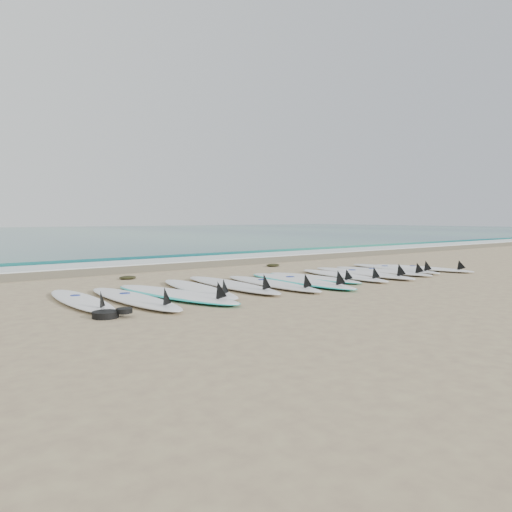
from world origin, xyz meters
TOP-DOWN VIEW (x-y plane):
  - ground at (0.00, 0.00)m, footprint 120.00×120.00m
  - wet_sand_band at (0.00, 4.10)m, footprint 120.00×1.80m
  - foam_band at (0.00, 5.50)m, footprint 120.00×1.40m
  - wave_crest at (0.00, 7.00)m, footprint 120.00×1.00m
  - surfboard_0 at (-3.94, 0.07)m, footprint 0.60×2.52m
  - surfboard_1 at (-3.28, -0.24)m, footprint 0.63×2.71m
  - surfboard_2 at (-2.59, -0.20)m, footprint 1.14×2.91m
  - surfboard_3 at (-2.01, 0.06)m, footprint 0.86×2.70m
  - surfboard_4 at (-1.31, 0.09)m, footprint 0.71×2.85m
  - surfboard_5 at (-0.63, -0.19)m, footprint 0.66×2.67m
  - surfboard_6 at (0.03, -0.20)m, footprint 0.81×2.88m
  - surfboard_7 at (0.62, 0.06)m, footprint 0.78×2.36m
  - surfboard_8 at (1.32, -0.10)m, footprint 0.80×2.58m
  - surfboard_9 at (1.95, -0.09)m, footprint 0.68×2.76m
  - surfboard_10 at (2.63, -0.06)m, footprint 0.70×2.50m
  - surfboard_11 at (3.28, 0.10)m, footprint 0.74×2.59m
  - surfboard_12 at (3.92, -0.24)m, footprint 0.83×2.47m
  - seaweed_near at (-2.26, 2.38)m, footprint 0.34×0.27m
  - seaweed_far at (1.68, 2.59)m, footprint 0.36×0.28m
  - leash_coil at (-3.99, -1.10)m, footprint 0.46×0.36m

SIDE VIEW (x-z plane):
  - ground at x=0.00m, z-range 0.00..0.00m
  - wet_sand_band at x=0.00m, z-range 0.00..0.01m
  - foam_band at x=0.00m, z-range 0.00..0.04m
  - seaweed_near at x=-2.26m, z-range 0.00..0.07m
  - seaweed_far at x=1.68m, z-range 0.00..0.07m
  - surfboard_7 at x=0.62m, z-range -0.10..0.19m
  - leash_coil at x=-3.99m, z-range -0.01..0.10m
  - wave_crest at x=0.00m, z-range 0.00..0.10m
  - surfboard_2 at x=-2.59m, z-range -0.13..0.23m
  - surfboard_12 at x=3.92m, z-range -0.10..0.21m
  - surfboard_6 at x=0.03m, z-range -0.13..0.24m
  - surfboard_10 at x=2.63m, z-range -0.10..0.21m
  - surfboard_0 at x=-3.94m, z-range -0.10..0.22m
  - surfboard_8 at x=1.32m, z-range -0.11..0.22m
  - surfboard_11 at x=3.28m, z-range -0.11..0.22m
  - surfboard_5 at x=-0.63m, z-range -0.11..0.23m
  - surfboard_3 at x=-2.01m, z-range -0.11..0.23m
  - surfboard_1 at x=-3.28m, z-range -0.11..0.23m
  - surfboard_9 at x=1.95m, z-range -0.11..0.24m
  - surfboard_4 at x=-1.31m, z-range -0.12..0.24m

